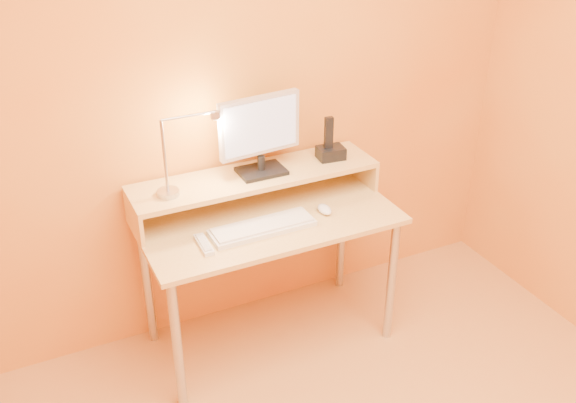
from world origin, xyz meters
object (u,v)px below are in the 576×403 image
lamp_base (168,193)px  phone_dock (331,153)px  keyboard (262,228)px  remote_control (204,245)px  mouse (324,209)px  monitor_panel (260,125)px

lamp_base → phone_dock: (0.84, 0.03, 0.02)m
keyboard → remote_control: keyboard is taller
mouse → phone_dock: bearing=59.8°
lamp_base → mouse: bearing=-15.4°
phone_dock → remote_control: bearing=-155.2°
remote_control → keyboard: bearing=4.9°
monitor_panel → mouse: size_ratio=4.00×
phone_dock → lamp_base: bearing=-171.7°
remote_control → lamp_base: bearing=110.7°
keyboard → lamp_base: bearing=149.2°
monitor_panel → lamp_base: monitor_panel is taller
phone_dock → remote_control: phone_dock is taller
monitor_panel → phone_dock: 0.43m
monitor_panel → keyboard: (-0.10, -0.25, -0.39)m
monitor_panel → lamp_base: 0.52m
phone_dock → keyboard: (-0.48, -0.24, -0.18)m
keyboard → phone_dock: bearing=26.0°
lamp_base → mouse: size_ratio=0.98×
lamp_base → remote_control: 0.29m
lamp_base → remote_control: lamp_base is taller
phone_dock → mouse: 0.32m
remote_control → monitor_panel: bearing=36.2°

